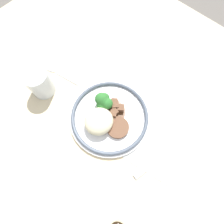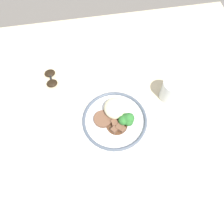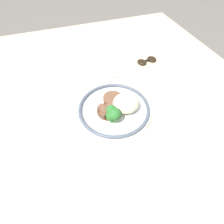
{
  "view_description": "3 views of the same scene",
  "coord_description": "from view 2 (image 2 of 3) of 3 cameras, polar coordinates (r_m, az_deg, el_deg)",
  "views": [
    {
      "loc": [
        -0.11,
        0.13,
        0.61
      ],
      "look_at": [
        0.02,
        -0.01,
        0.09
      ],
      "focal_mm": 28.0,
      "sensor_mm": 36.0,
      "label": 1
    },
    {
      "loc": [
        -0.05,
        -0.35,
        0.84
      ],
      "look_at": [
        0.01,
        0.02,
        0.09
      ],
      "focal_mm": 35.0,
      "sensor_mm": 36.0,
      "label": 2
    },
    {
      "loc": [
        0.4,
        -0.14,
        0.53
      ],
      "look_at": [
        0.05,
        -0.02,
        0.09
      ],
      "focal_mm": 28.0,
      "sensor_mm": 36.0,
      "label": 3
    }
  ],
  "objects": [
    {
      "name": "dining_table",
      "position": [
        0.88,
        -0.54,
        -3.41
      ],
      "size": [
        1.42,
        1.21,
        0.05
      ],
      "color": "beige",
      "rests_on": "ground"
    },
    {
      "name": "sunglasses",
      "position": [
        1.0,
        -15.69,
        8.51
      ],
      "size": [
        0.06,
        0.1,
        0.01
      ],
      "rotation": [
        0.0,
        0.0,
        0.13
      ],
      "color": "black",
      "rests_on": "dining_table"
    },
    {
      "name": "plate",
      "position": [
        0.85,
        1.0,
        -1.59
      ],
      "size": [
        0.26,
        0.26,
        0.07
      ],
      "color": "white",
      "rests_on": "dining_table"
    },
    {
      "name": "knife",
      "position": [
        0.95,
        0.85,
        7.69
      ],
      "size": [
        0.23,
        0.04,
        0.0
      ],
      "rotation": [
        0.0,
        0.0,
        -0.15
      ],
      "color": "#ADADB2",
      "rests_on": "dining_table"
    },
    {
      "name": "fork",
      "position": [
        0.87,
        -12.29,
        -3.6
      ],
      "size": [
        0.05,
        0.19,
        0.0
      ],
      "rotation": [
        0.0,
        0.0,
        1.38
      ],
      "color": "#ADADB2",
      "rests_on": "napkin"
    },
    {
      "name": "ground_plane",
      "position": [
        0.91,
        -0.53,
        -4.03
      ],
      "size": [
        8.0,
        8.0,
        0.0
      ],
      "primitive_type": "plane",
      "color": "#5B5651"
    },
    {
      "name": "juice_glass",
      "position": [
        0.91,
        15.13,
        5.43
      ],
      "size": [
        0.08,
        0.08,
        0.1
      ],
      "color": "#F4AD19",
      "rests_on": "dining_table"
    },
    {
      "name": "napkin",
      "position": [
        0.86,
        -11.19,
        -5.17
      ],
      "size": [
        0.18,
        0.16,
        0.0
      ],
      "color": "white",
      "rests_on": "dining_table"
    },
    {
      "name": "spoon",
      "position": [
        0.93,
        17.67,
        0.6
      ],
      "size": [
        0.16,
        0.04,
        0.01
      ],
      "rotation": [
        0.0,
        0.0,
        0.2
      ],
      "color": "#ADADB2",
      "rests_on": "dining_table"
    }
  ]
}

